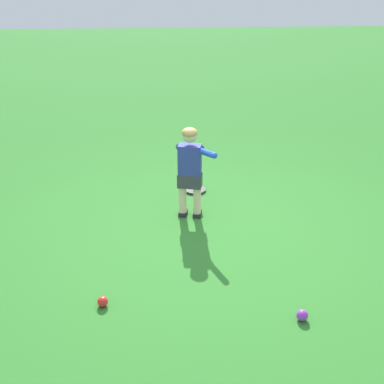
% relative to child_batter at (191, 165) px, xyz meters
% --- Properties ---
extents(ground_plane, '(40.00, 40.00, 0.00)m').
position_rel_child_batter_xyz_m(ground_plane, '(-0.16, 0.30, -0.65)').
color(ground_plane, '#2D7528').
extents(child_batter, '(0.42, 0.60, 1.08)m').
position_rel_child_batter_xyz_m(child_batter, '(0.00, 0.00, 0.00)').
color(child_batter, '#232328').
rests_on(child_batter, ground).
extents(play_ball_behind_batter, '(0.10, 0.10, 0.10)m').
position_rel_child_batter_xyz_m(play_ball_behind_batter, '(-0.77, 1.91, -0.60)').
color(play_ball_behind_batter, purple).
rests_on(play_ball_behind_batter, ground).
extents(play_ball_near_batter, '(0.09, 0.09, 0.09)m').
position_rel_child_batter_xyz_m(play_ball_near_batter, '(0.89, 1.59, -0.60)').
color(play_ball_near_batter, red).
rests_on(play_ball_near_batter, ground).
extents(batting_tee, '(0.28, 0.28, 0.62)m').
position_rel_child_batter_xyz_m(batting_tee, '(-0.11, -0.70, -0.55)').
color(batting_tee, black).
rests_on(batting_tee, ground).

